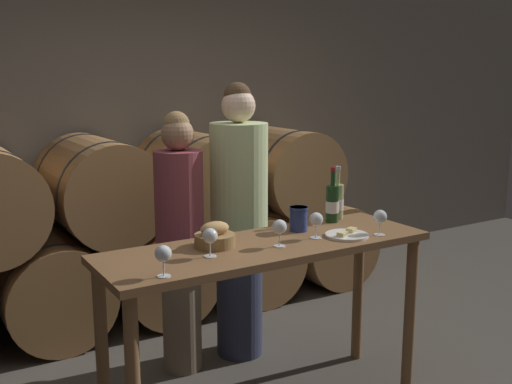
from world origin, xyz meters
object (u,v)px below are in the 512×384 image
object	(u,v)px
wine_glass_right	(316,220)
wine_glass_far_right	(380,217)
person_right	(239,221)
bread_basket	(215,237)
person_left	(180,240)
cheese_plate	(347,235)
tasting_table	(267,270)
wine_bottle_white	(337,201)
blue_crock	(299,218)
wine_bottle_red	(332,203)
wine_glass_left	(210,237)
wine_glass_center	(280,227)
wine_glass_far_left	(163,254)

from	to	relation	value
wine_glass_right	wine_glass_far_right	distance (m)	0.36
person_right	bread_basket	world-z (taller)	person_right
person_left	cheese_plate	distance (m)	1.02
tasting_table	wine_bottle_white	distance (m)	0.73
cheese_plate	wine_glass_far_right	size ratio (longest dim) A/B	1.67
person_right	blue_crock	distance (m)	0.58
wine_bottle_red	wine_glass_left	bearing A→B (deg)	-165.36
wine_bottle_red	wine_glass_center	xyz separation A→B (m)	(-0.55, -0.27, -0.01)
cheese_plate	wine_glass_center	world-z (taller)	wine_glass_center
blue_crock	wine_glass_center	xyz separation A→B (m)	(-0.26, -0.20, 0.03)
wine_glass_right	wine_glass_far_right	xyz separation A→B (m)	(0.33, -0.13, 0.00)
wine_bottle_white	wine_glass_right	distance (m)	0.47
person_right	wine_glass_far_right	size ratio (longest dim) A/B	12.53
blue_crock	cheese_plate	world-z (taller)	blue_crock
wine_bottle_white	blue_crock	bearing A→B (deg)	-162.98
bread_basket	wine_glass_right	world-z (taller)	wine_glass_right
person_right	wine_glass_left	xyz separation A→B (m)	(-0.58, -0.74, 0.15)
person_left	wine_bottle_white	xyz separation A→B (m)	(0.83, -0.45, 0.23)
person_left	person_right	xyz separation A→B (m)	(0.41, -0.00, 0.07)
tasting_table	bread_basket	size ratio (longest dim) A/B	8.55
wine_bottle_white	wine_glass_far_left	bearing A→B (deg)	-161.36
person_left	wine_glass_right	world-z (taller)	person_left
wine_glass_far_right	person_left	bearing A→B (deg)	132.56
wine_bottle_red	wine_glass_far_right	size ratio (longest dim) A/B	2.33
cheese_plate	wine_glass_left	distance (m)	0.80
person_right	person_left	bearing A→B (deg)	179.99
wine_bottle_red	cheese_plate	world-z (taller)	wine_bottle_red
person_left	wine_glass_far_right	xyz separation A→B (m)	(0.79, -0.86, 0.22)
bread_basket	wine_glass_far_right	world-z (taller)	wine_glass_far_right
wine_glass_center	wine_glass_far_right	distance (m)	0.59
tasting_table	wine_glass_right	world-z (taller)	wine_glass_right
person_right	wine_bottle_red	world-z (taller)	person_right
blue_crock	wine_glass_center	bearing A→B (deg)	-142.09
wine_glass_center	wine_glass_right	xyz separation A→B (m)	(0.25, 0.03, 0.00)
blue_crock	cheese_plate	xyz separation A→B (m)	(0.15, -0.23, -0.06)
wine_bottle_white	wine_glass_left	xyz separation A→B (m)	(-1.00, -0.29, -0.01)
tasting_table	wine_glass_far_left	distance (m)	0.74
wine_glass_left	wine_glass_far_right	xyz separation A→B (m)	(0.96, -0.13, 0.00)
person_right	wine_glass_center	distance (m)	0.80
wine_bottle_white	cheese_plate	size ratio (longest dim) A/B	1.37
tasting_table	wine_glass_right	distance (m)	0.37
cheese_plate	wine_glass_far_right	world-z (taller)	wine_glass_far_right
wine_glass_left	wine_glass_far_right	distance (m)	0.97
tasting_table	wine_glass_far_left	bearing A→B (deg)	-162.48
wine_glass_far_right	cheese_plate	bearing A→B (deg)	157.54
wine_bottle_red	wine_glass_far_right	distance (m)	0.37
person_left	bread_basket	xyz separation A→B (m)	(-0.07, -0.60, 0.17)
bread_basket	wine_glass_center	world-z (taller)	wine_glass_center
person_left	wine_glass_far_left	world-z (taller)	person_left
person_right	wine_glass_center	xyz separation A→B (m)	(-0.20, -0.76, 0.15)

